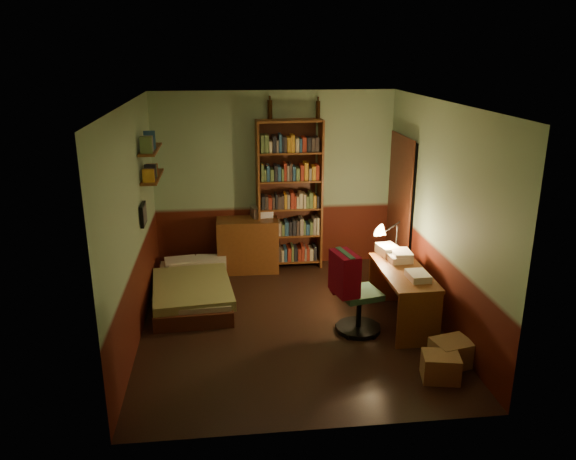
{
  "coord_description": "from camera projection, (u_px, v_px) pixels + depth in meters",
  "views": [
    {
      "loc": [
        -0.73,
        -6.05,
        3.16
      ],
      "look_at": [
        0.0,
        0.25,
        1.1
      ],
      "focal_mm": 35.0,
      "sensor_mm": 36.0,
      "label": 1
    }
  ],
  "objects": [
    {
      "name": "desk",
      "position": [
        402.0,
        296.0,
        6.69
      ],
      "size": [
        0.53,
        1.26,
        0.67
      ],
      "primitive_type": "cube",
      "rotation": [
        0.0,
        0.0,
        0.01
      ],
      "color": "brown",
      "rests_on": "ground"
    },
    {
      "name": "dresser",
      "position": [
        248.0,
        245.0,
        8.27
      ],
      "size": [
        0.9,
        0.46,
        0.79
      ],
      "primitive_type": "cube",
      "rotation": [
        0.0,
        0.0,
        -0.02
      ],
      "color": "brown",
      "rests_on": "ground"
    },
    {
      "name": "wall_left",
      "position": [
        132.0,
        225.0,
        6.17
      ],
      "size": [
        0.02,
        4.0,
        2.6
      ],
      "primitive_type": "cube",
      "color": "#88A780",
      "rests_on": "ground"
    },
    {
      "name": "bed",
      "position": [
        193.0,
        282.0,
        7.32
      ],
      "size": [
        1.01,
        1.77,
        0.51
      ],
      "primitive_type": "cube",
      "rotation": [
        0.0,
        0.0,
        0.05
      ],
      "color": "olive",
      "rests_on": "ground"
    },
    {
      "name": "red_jacket",
      "position": [
        335.0,
        222.0,
        6.38
      ],
      "size": [
        0.29,
        0.44,
        0.48
      ],
      "primitive_type": "cube",
      "rotation": [
        0.0,
        0.0,
        0.18
      ],
      "color": "maroon",
      "rests_on": "office_chair"
    },
    {
      "name": "desk_lamp",
      "position": [
        397.0,
        231.0,
        7.11
      ],
      "size": [
        0.21,
        0.21,
        0.55
      ],
      "primitive_type": "cone",
      "rotation": [
        0.0,
        0.0,
        -0.3
      ],
      "color": "black",
      "rests_on": "desk"
    },
    {
      "name": "door_trim",
      "position": [
        399.0,
        210.0,
        7.87
      ],
      "size": [
        0.02,
        0.98,
        2.08
      ],
      "primitive_type": "cube",
      "color": "#401B10",
      "rests_on": "ground"
    },
    {
      "name": "office_chair",
      "position": [
        360.0,
        290.0,
        6.43
      ],
      "size": [
        0.61,
        0.56,
        1.04
      ],
      "primitive_type": "cube",
      "rotation": [
        0.0,
        0.0,
        0.23
      ],
      "color": "#336043",
      "rests_on": "ground"
    },
    {
      "name": "ceiling",
      "position": [
        291.0,
        102.0,
        5.96
      ],
      "size": [
        3.5,
        4.0,
        0.02
      ],
      "primitive_type": "cube",
      "color": "silver",
      "rests_on": "wall_back"
    },
    {
      "name": "wall_shelf_upper",
      "position": [
        150.0,
        149.0,
        7.03
      ],
      "size": [
        0.2,
        0.9,
        0.03
      ],
      "primitive_type": "cube",
      "color": "brown",
      "rests_on": "wall_left"
    },
    {
      "name": "wall_front",
      "position": [
        320.0,
        293.0,
        4.47
      ],
      "size": [
        3.5,
        0.02,
        2.6
      ],
      "primitive_type": "cube",
      "color": "#88A780",
      "rests_on": "ground"
    },
    {
      "name": "framed_picture",
      "position": [
        143.0,
        214.0,
        6.76
      ],
      "size": [
        0.04,
        0.32,
        0.26
      ],
      "primitive_type": "cube",
      "color": "black",
      "rests_on": "wall_left"
    },
    {
      "name": "bottle_right",
      "position": [
        318.0,
        110.0,
        7.97
      ],
      "size": [
        0.09,
        0.09,
        0.24
      ],
      "primitive_type": "cylinder",
      "rotation": [
        0.0,
        0.0,
        -0.41
      ],
      "color": "black",
      "rests_on": "bookshelf"
    },
    {
      "name": "mini_stereo",
      "position": [
        262.0,
        211.0,
        8.26
      ],
      "size": [
        0.34,
        0.29,
        0.16
      ],
      "primitive_type": "cube",
      "rotation": [
        0.0,
        0.0,
        0.25
      ],
      "color": "#B2B2B7",
      "rests_on": "dresser"
    },
    {
      "name": "bookshelf",
      "position": [
        289.0,
        196.0,
        8.2
      ],
      "size": [
        0.96,
        0.35,
        2.21
      ],
      "primitive_type": "cube",
      "rotation": [
        0.0,
        0.0,
        0.06
      ],
      "color": "brown",
      "rests_on": "ground"
    },
    {
      "name": "wall_back",
      "position": [
        274.0,
        181.0,
        8.27
      ],
      "size": [
        3.5,
        0.02,
        2.6
      ],
      "primitive_type": "cube",
      "color": "#88A780",
      "rests_on": "ground"
    },
    {
      "name": "paper_stack",
      "position": [
        388.0,
        250.0,
        7.08
      ],
      "size": [
        0.28,
        0.34,
        0.12
      ],
      "primitive_type": "cube",
      "rotation": [
        0.0,
        0.0,
        0.2
      ],
      "color": "silver",
      "rests_on": "desk"
    },
    {
      "name": "doorway",
      "position": [
        401.0,
        210.0,
        7.87
      ],
      "size": [
        0.06,
        0.9,
        2.0
      ],
      "primitive_type": "cube",
      "color": "black",
      "rests_on": "ground"
    },
    {
      "name": "wall_shelf_lower",
      "position": [
        152.0,
        177.0,
        7.13
      ],
      "size": [
        0.2,
        0.9,
        0.03
      ],
      "primitive_type": "cube",
      "color": "brown",
      "rests_on": "wall_left"
    },
    {
      "name": "wall_right",
      "position": [
        440.0,
        215.0,
        6.56
      ],
      "size": [
        0.02,
        4.0,
        2.6
      ],
      "primitive_type": "cube",
      "color": "#88A780",
      "rests_on": "ground"
    },
    {
      "name": "cardboard_box_a",
      "position": [
        440.0,
        367.0,
        5.58
      ],
      "size": [
        0.41,
        0.35,
        0.27
      ],
      "primitive_type": "cube",
      "rotation": [
        0.0,
        0.0,
        -0.2
      ],
      "color": "olive",
      "rests_on": "ground"
    },
    {
      "name": "bottle_left",
      "position": [
        270.0,
        109.0,
        7.89
      ],
      "size": [
        0.08,
        0.08,
        0.26
      ],
      "primitive_type": "cylinder",
      "rotation": [
        0.0,
        0.0,
        -0.18
      ],
      "color": "black",
      "rests_on": "bookshelf"
    },
    {
      "name": "cardboard_box_b",
      "position": [
        452.0,
        353.0,
        5.84
      ],
      "size": [
        0.45,
        0.4,
        0.28
      ],
      "primitive_type": "cube",
      "rotation": [
        0.0,
        0.0,
        0.23
      ],
      "color": "olive",
      "rests_on": "ground"
    },
    {
      "name": "floor",
      "position": [
        290.0,
        324.0,
        6.77
      ],
      "size": [
        3.5,
        4.0,
        0.02
      ],
      "primitive_type": "cube",
      "color": "black",
      "rests_on": "ground"
    }
  ]
}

